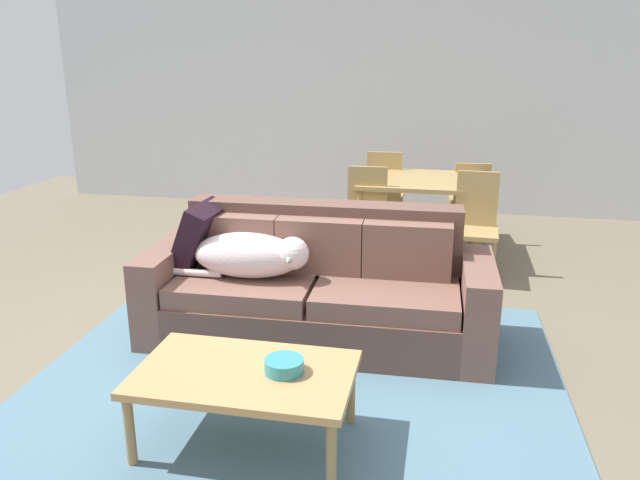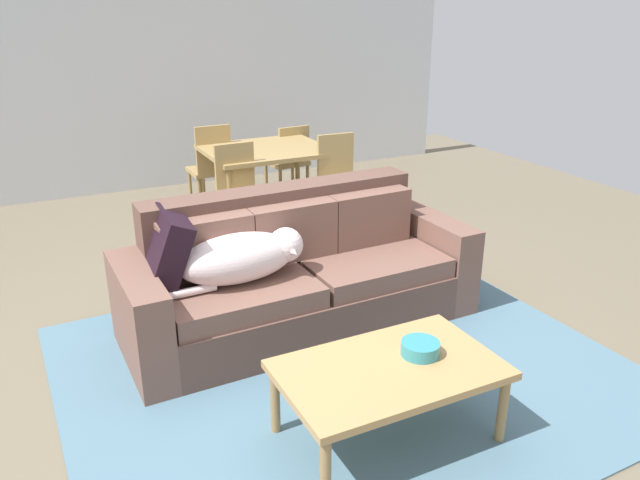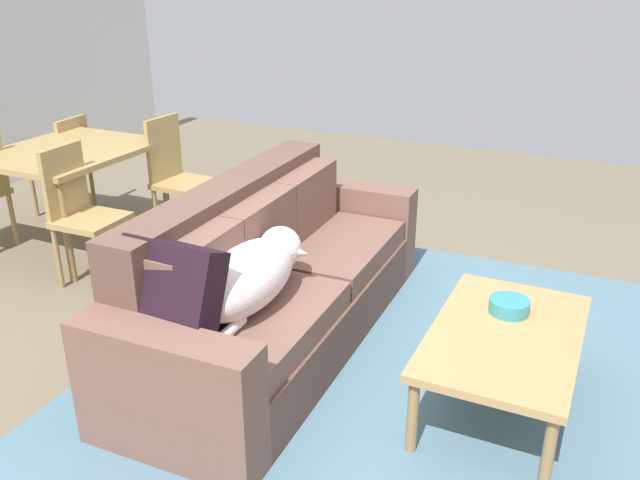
% 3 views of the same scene
% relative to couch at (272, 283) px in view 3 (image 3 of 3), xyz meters
% --- Properties ---
extents(ground_plane, '(10.00, 10.00, 0.00)m').
position_rel_couch_xyz_m(ground_plane, '(-0.24, -0.15, -0.35)').
color(ground_plane, '#70644F').
extents(area_rug, '(3.28, 2.84, 0.01)m').
position_rel_couch_xyz_m(area_rug, '(0.00, -0.66, -0.35)').
color(area_rug, slate).
rests_on(area_rug, ground).
extents(couch, '(2.38, 0.93, 0.91)m').
position_rel_couch_xyz_m(couch, '(0.00, 0.00, 0.00)').
color(couch, brown).
rests_on(couch, ground).
extents(dog_on_left_cushion, '(0.94, 0.35, 0.31)m').
position_rel_couch_xyz_m(dog_on_left_cushion, '(-0.42, -0.13, 0.27)').
color(dog_on_left_cushion, silver).
rests_on(dog_on_left_cushion, couch).
extents(throw_pillow_by_left_arm, '(0.34, 0.49, 0.50)m').
position_rel_couch_xyz_m(throw_pillow_by_left_arm, '(-0.87, 0.03, 0.32)').
color(throw_pillow_by_left_arm, black).
rests_on(throw_pillow_by_left_arm, couch).
extents(coffee_table, '(1.09, 0.67, 0.42)m').
position_rel_couch_xyz_m(coffee_table, '(-0.10, -1.31, 0.02)').
color(coffee_table, tan).
rests_on(coffee_table, ground).
extents(bowl_on_coffee_table, '(0.20, 0.20, 0.07)m').
position_rel_couch_xyz_m(bowl_on_coffee_table, '(0.10, -1.28, 0.10)').
color(bowl_on_coffee_table, teal).
rests_on(bowl_on_coffee_table, coffee_table).
extents(dining_table, '(1.16, 0.98, 0.76)m').
position_rel_couch_xyz_m(dining_table, '(0.59, 2.04, 0.33)').
color(dining_table, '#A88951').
rests_on(dining_table, ground).
extents(dining_chair_near_left, '(0.41, 0.41, 0.93)m').
position_rel_couch_xyz_m(dining_chair_near_left, '(0.13, 1.51, 0.17)').
color(dining_chair_near_left, '#A88951').
rests_on(dining_chair_near_left, ground).
extents(dining_chair_near_right, '(0.42, 0.42, 0.93)m').
position_rel_couch_xyz_m(dining_chair_near_right, '(1.10, 1.46, 0.16)').
color(dining_chair_near_right, '#A88951').
rests_on(dining_chair_near_right, ground).
extents(dining_chair_far_right, '(0.44, 0.44, 0.84)m').
position_rel_couch_xyz_m(dining_chair_far_right, '(1.08, 2.60, 0.12)').
color(dining_chair_far_right, '#A88951').
rests_on(dining_chair_far_right, ground).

